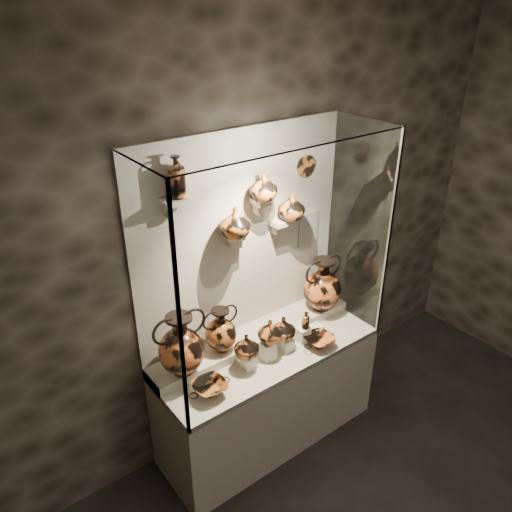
{
  "coord_description": "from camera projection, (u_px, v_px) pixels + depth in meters",
  "views": [
    {
      "loc": [
        -1.83,
        -0.08,
        3.12
      ],
      "look_at": [
        -0.04,
        2.28,
        1.59
      ],
      "focal_mm": 35.0,
      "sensor_mm": 36.0,
      "label": 1
    }
  ],
  "objects": [
    {
      "name": "wall_back",
      "position": [
        242.0,
        241.0,
        3.5
      ],
      "size": [
        5.0,
        0.02,
        3.2
      ],
      "primitive_type": "cube",
      "color": "#2B241B",
      "rests_on": "ground"
    },
    {
      "name": "plinth",
      "position": [
        268.0,
        396.0,
        3.83
      ],
      "size": [
        1.7,
        0.6,
        0.8
      ],
      "primitive_type": "cube",
      "color": "#BDB098",
      "rests_on": "floor"
    },
    {
      "name": "front_tier",
      "position": [
        269.0,
        353.0,
        3.64
      ],
      "size": [
        1.68,
        0.58,
        0.03
      ],
      "primitive_type": "cube",
      "color": "#BEB093",
      "rests_on": "plinth"
    },
    {
      "name": "rear_tier",
      "position": [
        254.0,
        338.0,
        3.74
      ],
      "size": [
        1.7,
        0.25,
        0.1
      ],
      "primitive_type": "cube",
      "color": "#BEB093",
      "rests_on": "plinth"
    },
    {
      "name": "back_panel",
      "position": [
        242.0,
        241.0,
        3.5
      ],
      "size": [
        1.7,
        0.03,
        1.6
      ],
      "primitive_type": "cube",
      "color": "#BDB098",
      "rests_on": "plinth"
    },
    {
      "name": "glass_front",
      "position": [
        300.0,
        276.0,
        3.06
      ],
      "size": [
        1.7,
        0.01,
        1.6
      ],
      "primitive_type": "cube",
      "color": "white",
      "rests_on": "plinth"
    },
    {
      "name": "glass_left",
      "position": [
        153.0,
        300.0,
        2.82
      ],
      "size": [
        0.01,
        0.6,
        1.6
      ],
      "primitive_type": "cube",
      "color": "white",
      "rests_on": "plinth"
    },
    {
      "name": "glass_right",
      "position": [
        358.0,
        226.0,
        3.73
      ],
      "size": [
        0.01,
        0.6,
        1.6
      ],
      "primitive_type": "cube",
      "color": "white",
      "rests_on": "plinth"
    },
    {
      "name": "glass_top",
      "position": [
        272.0,
        137.0,
        2.91
      ],
      "size": [
        1.7,
        0.6,
        0.01
      ],
      "primitive_type": "cube",
      "color": "white",
      "rests_on": "back_panel"
    },
    {
      "name": "frame_post_left",
      "position": [
        180.0,
        323.0,
        2.62
      ],
      "size": [
        0.02,
        0.02,
        1.6
      ],
      "primitive_type": "cube",
      "color": "gray",
      "rests_on": "plinth"
    },
    {
      "name": "frame_post_right",
      "position": [
        389.0,
        240.0,
        3.52
      ],
      "size": [
        0.02,
        0.02,
        1.6
      ],
      "primitive_type": "cube",
      "color": "gray",
      "rests_on": "plinth"
    },
    {
      "name": "pedestal_a",
      "position": [
        248.0,
        361.0,
        3.45
      ],
      "size": [
        0.09,
        0.09,
        0.1
      ],
      "primitive_type": "cube",
      "color": "silver",
      "rests_on": "front_tier"
    },
    {
      "name": "pedestal_b",
      "position": [
        268.0,
        350.0,
        3.54
      ],
      "size": [
        0.09,
        0.09,
        0.13
      ],
      "primitive_type": "cube",
      "color": "silver",
      "rests_on": "front_tier"
    },
    {
      "name": "pedestal_c",
      "position": [
        286.0,
        344.0,
        3.64
      ],
      "size": [
        0.09,
        0.09,
        0.09
      ],
      "primitive_type": "cube",
      "color": "silver",
      "rests_on": "front_tier"
    },
    {
      "name": "pedestal_d",
      "position": [
        302.0,
        334.0,
        3.72
      ],
      "size": [
        0.09,
        0.09,
        0.12
      ],
      "primitive_type": "cube",
      "color": "silver",
      "rests_on": "front_tier"
    },
    {
      "name": "pedestal_e",
      "position": [
        316.0,
        330.0,
        3.8
      ],
      "size": [
        0.09,
        0.09,
        0.08
      ],
      "primitive_type": "cube",
      "color": "silver",
      "rests_on": "front_tier"
    },
    {
      "name": "bracket_ul",
      "position": [
        173.0,
        202.0,
        2.94
      ],
      "size": [
        0.14,
        0.12,
        0.04
      ],
      "primitive_type": "cube",
      "color": "#BDB098",
      "rests_on": "back_panel"
    },
    {
      "name": "bracket_ca",
      "position": [
        236.0,
        236.0,
        3.34
      ],
      "size": [
        0.14,
        0.12,
        0.04
      ],
      "primitive_type": "cube",
      "color": "#BDB098",
      "rests_on": "back_panel"
    },
    {
      "name": "bracket_cb",
      "position": [
        260.0,
        201.0,
        3.36
      ],
      "size": [
        0.1,
        0.12,
        0.04
      ],
      "primitive_type": "cube",
      "color": "#BDB098",
      "rests_on": "back_panel"
    },
    {
      "name": "bracket_cc",
      "position": [
        280.0,
        222.0,
        3.55
      ],
      "size": [
        0.14,
        0.12,
        0.04
      ],
      "primitive_type": "cube",
      "color": "#BDB098",
      "rests_on": "back_panel"
    },
    {
      "name": "amphora_left",
      "position": [
        181.0,
        344.0,
        3.23
      ],
      "size": [
        0.43,
        0.43,
        0.45
      ],
      "primitive_type": null,
      "rotation": [
        0.0,
        0.0,
        -0.22
      ],
      "color": "#D35E28",
      "rests_on": "rear_tier"
    },
    {
      "name": "amphora_mid",
      "position": [
        221.0,
        330.0,
        3.46
      ],
      "size": [
        0.31,
        0.31,
        0.34
      ],
      "primitive_type": null,
      "rotation": [
        0.0,
        0.0,
        -0.19
      ],
      "color": "#AB521E",
      "rests_on": "rear_tier"
    },
    {
      "name": "amphora_right",
      "position": [
        322.0,
        284.0,
        3.91
      ],
      "size": [
        0.47,
        0.47,
        0.44
      ],
      "primitive_type": null,
      "rotation": [
        0.0,
        0.0,
        0.41
      ],
      "color": "#D35E28",
      "rests_on": "rear_tier"
    },
    {
      "name": "jug_a",
      "position": [
        246.0,
        346.0,
        3.38
      ],
      "size": [
        0.2,
        0.2,
        0.18
      ],
      "primitive_type": "imported",
      "rotation": [
        0.0,
        0.0,
        -0.16
      ],
      "color": "#D35E28",
      "rests_on": "pedestal_a"
    },
    {
      "name": "jug_b",
      "position": [
        270.0,
        331.0,
        3.48
      ],
      "size": [
        0.22,
        0.22,
        0.18
      ],
      "primitive_type": "imported",
      "rotation": [
        0.0,
        0.0,
        0.31
      ],
      "color": "#AB521E",
      "rests_on": "pedestal_b"
    },
    {
      "name": "jug_c",
      "position": [
        283.0,
        328.0,
        3.57
      ],
      "size": [
        0.21,
        0.21,
        0.18
      ],
      "primitive_type": "imported",
      "rotation": [
        0.0,
        0.0,
        -0.22
      ],
      "color": "#D35E28",
      "rests_on": "pedestal_c"
    },
    {
      "name": "lekythos_small",
      "position": [
        305.0,
        319.0,
        3.65
      ],
      "size": [
        0.09,
        0.09,
        0.16
      ],
      "primitive_type": null,
      "rotation": [
        0.0,
        0.0,
        0.31
      ],
      "color": "#AB521E",
      "rests_on": "pedestal_d"
    },
    {
      "name": "kylix_left",
      "position": [
        209.0,
        387.0,
        3.21
      ],
      "size": [
        0.35,
        0.33,
        0.11
      ],
      "primitive_type": null,
      "rotation": [
        0.0,
        0.0,
        -0.39
      ],
      "color": "#AB521E",
      "rests_on": "front_tier"
    },
    {
      "name": "kylix_right",
      "position": [
        319.0,
        340.0,
        3.66
      ],
      "size": [
        0.34,
        0.32,
        0.11
      ],
      "primitive_type": null,
      "rotation": [
        0.0,
        0.0,
        0.44
      ],
      "color": "#D35E28",
      "rests_on": "front_tier"
    },
    {
      "name": "lekythos_tall",
      "position": [
        176.0,
        175.0,
        2.88
      ],
      "size": [
        0.15,
        0.15,
        0.28
      ],
      "primitive_type": null,
      "rotation": [
        0.0,
        0.0,
        0.35
      ],
      "color": "#D35E28",
      "rests_on": "bracket_ul"
    },
    {
      "name": "ovoid_vase_a",
      "position": [
        235.0,
        223.0,
        3.23
      ],
      "size": [
        0.22,
        0.22,
        0.21
      ],
      "primitive_type": "imported",
      "rotation": [
        0.0,
        0.0,
        -0.07
      ],
      "color": "#AB521E",
      "rests_on": "bracket_ca"
    },
    {
      "name": "ovoid_vase_b",
      "position": [
        263.0,
        187.0,
        3.27
      ],
      "size": [
        0.2,
        0.2,
        0.2
      ],
      "primitive_type": "imported",
      "rotation": [
        0.0,
        0.0,
        0.09
      ],
      "color": "#AB521E",
      "rests_on": "bracket_cb"
    },
    {
      "name": "ovoid_vase_c",
      "position": [
        291.0,
        207.0,
        3.49
      ],
      "size": [
        0.2,
        0.2,
        0.2
      ],
      "primitive_type": "imported",
      "rotation": [
        0.0,
        0.0,
        0.02
      ],
      "color": "#AB521E",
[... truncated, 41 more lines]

